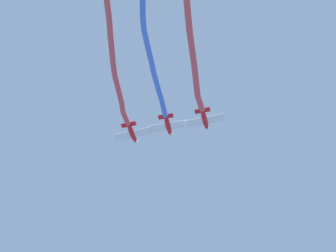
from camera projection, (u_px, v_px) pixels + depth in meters
airplane_lead at (205, 120)px, 79.18m from camera, size 6.38×4.86×1.57m
smoke_trail_lead at (192, 40)px, 70.86m from camera, size 9.59×23.11×3.06m
airplane_left_wing at (168, 126)px, 80.31m from camera, size 6.37×4.88×1.57m
smoke_trail_left_wing at (151, 54)px, 72.55m from camera, size 8.85×21.06×2.41m
airplane_right_wing at (132, 134)px, 80.98m from camera, size 6.38×4.86×1.57m
smoke_trail_right_wing at (115, 64)px, 72.31m from camera, size 10.33×21.48×1.81m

